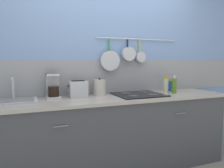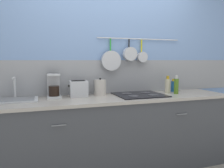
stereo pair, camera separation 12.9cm
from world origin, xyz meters
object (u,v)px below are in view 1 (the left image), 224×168
at_px(coffee_maker, 53,88).
at_px(bottle_cooking_wine, 174,85).
at_px(toaster, 78,89).
at_px(kettle, 100,88).
at_px(bottle_sesame_oil, 166,85).
at_px(bottle_dish_soap, 170,86).

distance_m(coffee_maker, bottle_cooking_wine, 1.55).
distance_m(toaster, kettle, 0.28).
relative_size(bottle_sesame_oil, bottle_dish_soap, 1.28).
height_order(coffee_maker, bottle_cooking_wine, coffee_maker).
xyz_separation_m(coffee_maker, kettle, (0.56, -0.02, -0.02)).
bearing_deg(bottle_dish_soap, toaster, -179.66).
relative_size(coffee_maker, bottle_cooking_wine, 1.17).
xyz_separation_m(kettle, bottle_sesame_oil, (0.90, -0.11, 0.00)).
distance_m(toaster, bottle_cooking_wine, 1.27).
bearing_deg(toaster, kettle, 5.80).
distance_m(toaster, bottle_dish_soap, 1.32).
xyz_separation_m(coffee_maker, bottle_sesame_oil, (1.46, -0.14, -0.02)).
xyz_separation_m(kettle, bottle_dish_soap, (1.04, -0.02, -0.02)).
relative_size(kettle, bottle_dish_soap, 1.21).
bearing_deg(toaster, bottle_dish_soap, 0.34).
relative_size(toaster, bottle_sesame_oil, 0.99).
distance_m(coffee_maker, toaster, 0.29).
height_order(toaster, kettle, kettle).
xyz_separation_m(toaster, bottle_sesame_oil, (1.18, -0.09, 0.00)).
bearing_deg(kettle, coffee_maker, 177.55).
relative_size(coffee_maker, toaster, 1.24).
distance_m(toaster, bottle_sesame_oil, 1.18).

